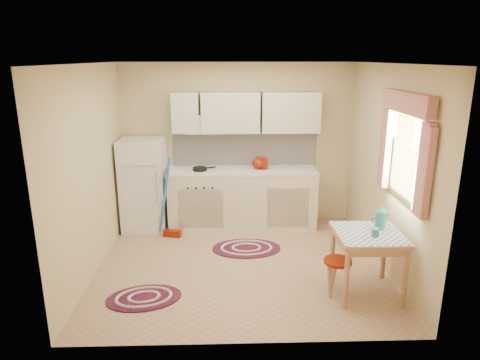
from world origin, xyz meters
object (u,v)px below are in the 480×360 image
(base_cabinets, at_px, (242,199))
(table, at_px, (367,263))
(stool, at_px, (337,277))
(fridge, at_px, (144,185))

(base_cabinets, xyz_separation_m, table, (1.31, -2.04, -0.08))
(stool, bearing_deg, base_cabinets, 115.44)
(table, distance_m, stool, 0.37)
(fridge, height_order, stool, fridge)
(fridge, relative_size, base_cabinets, 0.62)
(base_cabinets, height_order, table, base_cabinets)
(table, relative_size, stool, 1.71)
(stool, bearing_deg, fridge, 140.91)
(table, bearing_deg, base_cabinets, 122.80)
(table, bearing_deg, fridge, 144.72)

